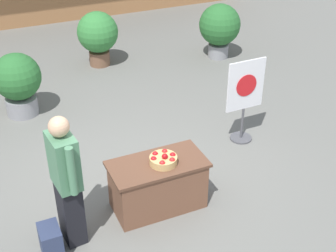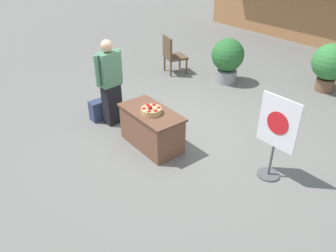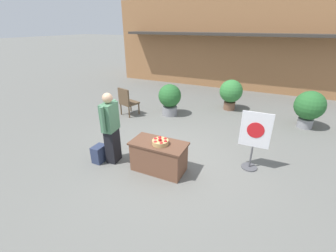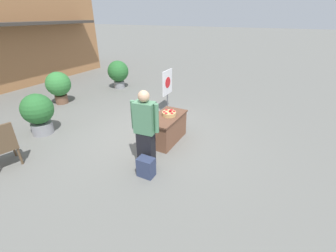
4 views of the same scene
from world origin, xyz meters
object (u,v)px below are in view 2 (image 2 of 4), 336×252
object	(u,v)px
patio_chair	(172,53)
potted_plant_far_left	(227,58)
poster_board	(276,134)
potted_plant_near_left	(330,64)
apple_basket	(151,110)
backpack	(99,110)
person_visitor	(110,83)
display_table	(152,128)

from	to	relation	value
patio_chair	potted_plant_far_left	bearing A→B (deg)	-46.50
poster_board	potted_plant_near_left	world-z (taller)	poster_board
poster_board	potted_plant_near_left	size ratio (longest dim) A/B	1.18
poster_board	potted_plant_far_left	size ratio (longest dim) A/B	1.22
apple_basket	poster_board	xyz separation A→B (m)	(1.84, 1.01, 0.02)
apple_basket	backpack	world-z (taller)	apple_basket
backpack	person_visitor	bearing A→B (deg)	30.03
poster_board	potted_plant_far_left	distance (m)	3.92
poster_board	potted_plant_far_left	bearing A→B (deg)	-127.68
person_visitor	potted_plant_far_left	distance (m)	3.44
display_table	potted_plant_near_left	size ratio (longest dim) A/B	1.06
person_visitor	poster_board	distance (m)	3.28
patio_chair	potted_plant_near_left	xyz separation A→B (m)	(3.30, 2.26, 0.13)
poster_board	patio_chair	size ratio (longest dim) A/B	1.36
backpack	potted_plant_far_left	xyz separation A→B (m)	(0.25, 3.61, 0.44)
backpack	potted_plant_near_left	size ratio (longest dim) A/B	0.35
backpack	poster_board	xyz separation A→B (m)	(3.40, 1.27, 0.58)
display_table	patio_chair	world-z (taller)	patio_chair
display_table	potted_plant_far_left	bearing A→B (deg)	110.67
person_visitor	patio_chair	world-z (taller)	person_visitor
apple_basket	potted_plant_near_left	world-z (taller)	potted_plant_near_left
person_visitor	potted_plant_near_left	world-z (taller)	person_visitor
patio_chair	backpack	bearing A→B (deg)	-142.39
apple_basket	poster_board	bearing A→B (deg)	28.74
backpack	poster_board	bearing A→B (deg)	20.57
apple_basket	backpack	distance (m)	1.68
display_table	poster_board	xyz separation A→B (m)	(1.90, 0.97, 0.43)
apple_basket	patio_chair	bearing A→B (deg)	135.82
person_visitor	potted_plant_far_left	xyz separation A→B (m)	(-0.06, 3.43, -0.24)
display_table	potted_plant_near_left	xyz separation A→B (m)	(0.67, 4.84, 0.34)
potted_plant_far_left	display_table	bearing A→B (deg)	-69.33
person_visitor	poster_board	bearing A→B (deg)	13.26
apple_basket	poster_board	size ratio (longest dim) A/B	0.25
poster_board	display_table	bearing A→B (deg)	-64.22
potted_plant_near_left	display_table	bearing A→B (deg)	-97.86
person_visitor	potted_plant_far_left	world-z (taller)	person_visitor
patio_chair	apple_basket	bearing A→B (deg)	-118.12
apple_basket	potted_plant_far_left	size ratio (longest dim) A/B	0.31
display_table	patio_chair	size ratio (longest dim) A/B	1.22
display_table	patio_chair	xyz separation A→B (m)	(-2.63, 2.58, 0.21)
potted_plant_far_left	apple_basket	bearing A→B (deg)	-68.58
potted_plant_near_left	potted_plant_far_left	xyz separation A→B (m)	(-1.91, -1.54, -0.05)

